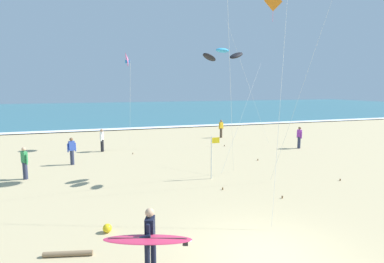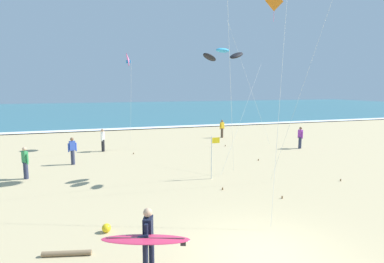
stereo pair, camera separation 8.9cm
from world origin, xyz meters
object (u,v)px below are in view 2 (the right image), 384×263
lifeguard_flag (213,153)px  driftwood_log (67,253)px  surfer_lead (147,239)px  bystander_green_top (25,163)px  beach_ball (106,228)px  bystander_purple_top (300,137)px  bystander_white_top (103,140)px  bystander_yellow_top (222,129)px  kite_arc_cobalt_mid (223,55)px  kite_diamond_amber_close (273,5)px  kite_delta_rose_near (128,60)px  bystander_blue_top (72,151)px

lifeguard_flag → driftwood_log: lifeguard_flag is taller
surfer_lead → driftwood_log: surfer_lead is taller
bystander_green_top → beach_ball: (3.37, -7.30, -0.67)m
bystander_purple_top → bystander_white_top: same height
bystander_yellow_top → beach_ball: bystander_yellow_top is taller
bystander_yellow_top → bystander_green_top: (-14.29, -8.96, 0.00)m
lifeguard_flag → beach_ball: 7.04m
bystander_white_top → lifeguard_flag: (4.74, -8.66, 0.45)m
kite_arc_cobalt_mid → bystander_green_top: size_ratio=3.96×
bystander_purple_top → bystander_yellow_top: size_ratio=1.00×
kite_diamond_amber_close → bystander_green_top: (-16.31, -4.55, -9.59)m
kite_delta_rose_near → lifeguard_flag: bearing=-74.2°
bystander_purple_top → bystander_green_top: size_ratio=1.00×
kite_delta_rose_near → kite_arc_cobalt_mid: (3.27, -9.40, -0.38)m
lifeguard_flag → beach_ball: bearing=-139.8°
bystander_blue_top → bystander_purple_top: bearing=0.3°
kite_diamond_amber_close → driftwood_log: size_ratio=8.86×
bystander_yellow_top → beach_ball: size_ratio=5.68×
beach_ball → surfer_lead: bearing=-75.5°
kite_arc_cobalt_mid → bystander_purple_top: size_ratio=3.96×
kite_delta_rose_near → bystander_white_top: kite_delta_rose_near is taller
surfer_lead → lifeguard_flag: bearing=58.4°
beach_ball → driftwood_log: size_ratio=0.22×
bystander_purple_top → bystander_yellow_top: (-3.39, 6.46, 0.00)m
lifeguard_flag → kite_delta_rose_near: bearing=105.8°
bystander_purple_top → driftwood_log: (-15.41, -10.92, -0.74)m
kite_arc_cobalt_mid → driftwood_log: kite_arc_cobalt_mid is taller
bystander_purple_top → kite_delta_rose_near: bearing=159.9°
bystander_green_top → bystander_white_top: same height
bystander_yellow_top → bystander_white_top: (-10.35, -3.11, 0.00)m
surfer_lead → bystander_white_top: 16.06m
surfer_lead → lifeguard_flag: lifeguard_flag is taller
surfer_lead → bystander_yellow_top: bearing=62.1°
kite_delta_rose_near → bystander_blue_top: (-3.90, -4.36, -5.56)m
bystander_green_top → beach_ball: 8.07m
bystander_purple_top → lifeguard_flag: (-9.00, -5.32, 0.45)m
bystander_white_top → beach_ball: (-0.57, -13.14, -0.67)m
kite_diamond_amber_close → bystander_purple_top: kite_diamond_amber_close is taller
kite_arc_cobalt_mid → driftwood_log: size_ratio=4.88×
surfer_lead → bystander_white_top: surfer_lead is taller
bystander_white_top → lifeguard_flag: bearing=-61.3°
beach_ball → lifeguard_flag: bearing=40.2°
bystander_green_top → kite_diamond_amber_close: bearing=15.6°
surfer_lead → kite_diamond_amber_close: size_ratio=0.18×
bystander_purple_top → beach_ball: 17.36m
bystander_yellow_top → bystander_purple_top: bearing=-62.3°
bystander_yellow_top → bystander_white_top: same height
kite_delta_rose_near → bystander_yellow_top: bearing=14.6°
kite_diamond_amber_close → beach_ball: bearing=-137.5°
bystander_blue_top → bystander_green_top: bearing=-130.5°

